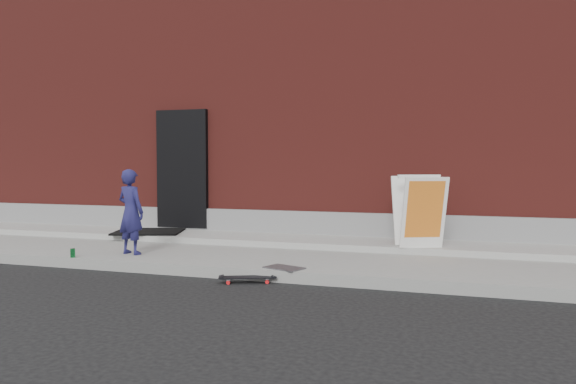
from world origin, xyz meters
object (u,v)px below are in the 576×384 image
at_px(skateboard, 248,278).
at_px(pizza_sign, 419,211).
at_px(child, 131,212).
at_px(soda_can, 73,253).

height_order(skateboard, pizza_sign, pizza_sign).
height_order(child, skateboard, child).
bearing_deg(child, pizza_sign, -148.25).
relative_size(child, skateboard, 1.78).
bearing_deg(child, soda_can, 52.47).
relative_size(pizza_sign, soda_can, 8.43).
distance_m(skateboard, soda_can, 2.80).
bearing_deg(pizza_sign, child, -161.10).
bearing_deg(soda_can, skateboard, -3.49).
height_order(child, pizza_sign, child).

